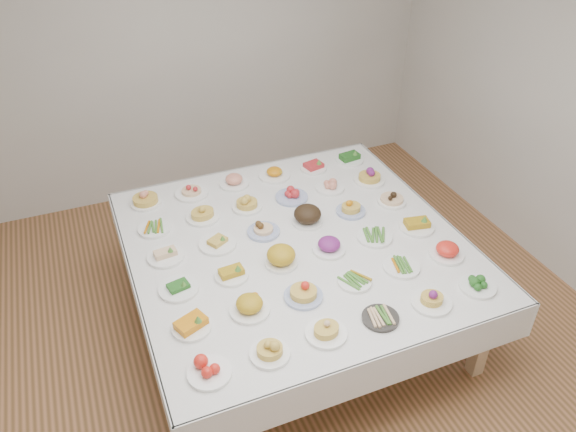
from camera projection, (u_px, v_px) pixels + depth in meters
name	position (u px, v px, depth m)	size (l,w,h in m)	color
room_envelope	(278.00, 121.00, 3.13)	(5.02, 5.02, 2.81)	#A66B45
display_table	(296.00, 249.00, 4.03)	(2.32, 2.32, 0.75)	white
dish_0	(209.00, 368.00, 3.00)	(0.24, 0.24, 0.12)	white
dish_1	(270.00, 348.00, 3.11)	(0.23, 0.23, 0.14)	white
dish_2	(326.00, 328.00, 3.23)	(0.24, 0.24, 0.13)	white
dish_3	(381.00, 317.00, 3.36)	(0.22, 0.22, 0.05)	#2C2A27
dish_4	(432.00, 296.00, 3.44)	(0.25, 0.25, 0.14)	white
dish_5	(478.00, 284.00, 3.57)	(0.23, 0.23, 0.10)	white
dish_6	(191.00, 323.00, 3.28)	(0.23, 0.23, 0.11)	white
dish_7	(249.00, 303.00, 3.39)	(0.27, 0.27, 0.15)	white
dish_8	(304.00, 289.00, 3.48)	(0.26, 0.25, 0.16)	#4C66B2
dish_9	(355.00, 280.00, 3.63)	(0.22, 0.22, 0.05)	white
dish_10	(402.00, 266.00, 3.75)	(0.24, 0.24, 0.05)	white
dish_11	(447.00, 249.00, 3.83)	(0.23, 0.23, 0.14)	white
dish_12	(178.00, 286.00, 3.56)	(0.25, 0.25, 0.10)	white
dish_13	(231.00, 272.00, 3.66)	(0.22, 0.22, 0.10)	white
dish_14	(281.00, 257.00, 3.76)	(0.22, 0.22, 0.13)	white
dish_15	(329.00, 244.00, 3.88)	(0.23, 0.23, 0.12)	white
dish_16	(375.00, 235.00, 4.01)	(0.27, 0.25, 0.06)	white
dish_17	(417.00, 222.00, 4.10)	(0.26, 0.26, 0.12)	white
dish_18	(165.00, 253.00, 3.83)	(0.25, 0.25, 0.10)	white
dish_19	(217.00, 241.00, 3.94)	(0.26, 0.26, 0.10)	white
dish_20	(263.00, 227.00, 4.05)	(0.23, 0.23, 0.13)	#4C66B2
dish_21	(307.00, 215.00, 4.15)	(0.23, 0.23, 0.14)	white
dish_22	(351.00, 207.00, 4.27)	(0.22, 0.22, 0.12)	#4C66B2
dish_23	(392.00, 196.00, 4.37)	(0.22, 0.22, 0.13)	white
dish_24	(154.00, 228.00, 4.10)	(0.24, 0.24, 0.05)	white
dish_25	(202.00, 211.00, 4.19)	(0.26, 0.25, 0.15)	white
dish_26	(247.00, 201.00, 4.31)	(0.23, 0.23, 0.14)	white
dish_27	(292.00, 194.00, 4.43)	(0.25, 0.25, 0.10)	#4C66B2
dish_28	(330.00, 185.00, 4.54)	(0.23, 0.23, 0.10)	white
dish_29	(370.00, 174.00, 4.62)	(0.26, 0.25, 0.16)	white
dish_30	(145.00, 197.00, 4.35)	(0.23, 0.23, 0.15)	white
dish_31	(191.00, 187.00, 4.46)	(0.26, 0.26, 0.15)	white
dish_32	(234.00, 179.00, 4.59)	(0.24, 0.24, 0.13)	white
dish_33	(274.00, 171.00, 4.70)	(0.26, 0.26, 0.13)	white
dish_34	(314.00, 165.00, 4.81)	(0.22, 0.22, 0.10)	white
dish_35	(350.00, 157.00, 4.92)	(0.24, 0.24, 0.11)	white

